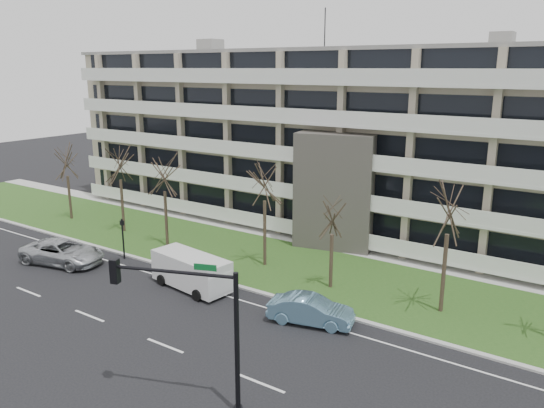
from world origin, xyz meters
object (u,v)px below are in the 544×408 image
Objects in this scene: silver_pickup at (63,252)px; white_van at (192,269)px; blue_sedan at (311,310)px; traffic_signal at (193,316)px; pedestrian_signal at (123,233)px.

silver_pickup is 1.05× the size of white_van.
blue_sedan is 9.75m from traffic_signal.
pedestrian_signal is (2.93, 3.09, 1.11)m from silver_pickup.
white_van is at bearing -92.83° from silver_pickup.
white_van is 1.91× the size of pedestrian_signal.
pedestrian_signal reaches higher than white_van.
silver_pickup is at bearing -114.84° from pedestrian_signal.
silver_pickup is at bearing 139.01° from traffic_signal.
pedestrian_signal is at bearing 127.28° from traffic_signal.
white_van is at bearing 9.78° from pedestrian_signal.
traffic_signal reaches higher than pedestrian_signal.
pedestrian_signal is at bearing 71.70° from blue_sedan.
blue_sedan is at bearing -97.05° from silver_pickup.
silver_pickup is 1.30× the size of blue_sedan.
pedestrian_signal is at bearing -56.12° from silver_pickup.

